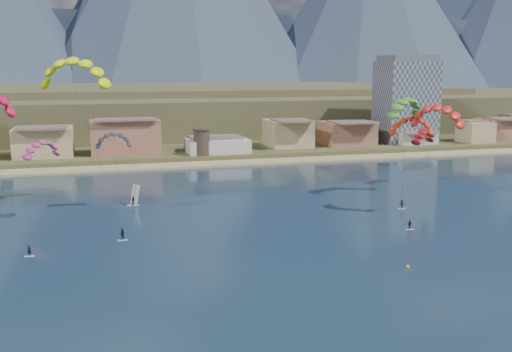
# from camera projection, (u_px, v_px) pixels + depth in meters

# --- Properties ---
(ground) EXTENTS (2400.00, 2400.00, 0.00)m
(ground) POSITION_uv_depth(u_px,v_px,m) (322.00, 295.00, 74.45)
(ground) COLOR #0D1D30
(ground) RESTS_ON ground
(beach) EXTENTS (2200.00, 12.00, 0.90)m
(beach) POSITION_uv_depth(u_px,v_px,m) (191.00, 165.00, 174.80)
(beach) COLOR tan
(beach) RESTS_ON ground
(land) EXTENTS (2200.00, 900.00, 4.00)m
(land) POSITION_uv_depth(u_px,v_px,m) (121.00, 98.00, 604.88)
(land) COLOR brown
(land) RESTS_ON ground
(foothills) EXTENTS (940.00, 210.00, 18.00)m
(foothills) POSITION_uv_depth(u_px,v_px,m) (194.00, 108.00, 298.92)
(foothills) COLOR brown
(foothills) RESTS_ON ground
(town) EXTENTS (400.00, 24.00, 12.00)m
(town) POSITION_uv_depth(u_px,v_px,m) (53.00, 138.00, 177.97)
(town) COLOR beige
(town) RESTS_ON ground
(apartment_tower) EXTENTS (20.00, 16.00, 32.00)m
(apartment_tower) POSITION_uv_depth(u_px,v_px,m) (406.00, 100.00, 214.95)
(apartment_tower) COLOR gray
(apartment_tower) RESTS_ON ground
(watchtower) EXTENTS (5.82, 5.82, 8.60)m
(watchtower) POSITION_uv_depth(u_px,v_px,m) (202.00, 141.00, 182.60)
(watchtower) COLOR #47382D
(watchtower) RESTS_ON ground
(kitesurfer_yellow) EXTENTS (14.41, 16.42, 32.69)m
(kitesurfer_yellow) POSITION_uv_depth(u_px,v_px,m) (75.00, 69.00, 102.48)
(kitesurfer_yellow) COLOR silver
(kitesurfer_yellow) RESTS_ON ground
(kitesurfer_orange) EXTENTS (16.37, 14.45, 24.61)m
(kitesurfer_orange) POSITION_uv_depth(u_px,v_px,m) (438.00, 112.00, 112.27)
(kitesurfer_orange) COLOR silver
(kitesurfer_orange) RESTS_ON ground
(kitesurfer_green) EXTENTS (12.65, 15.56, 24.51)m
(kitesurfer_green) POSITION_uv_depth(u_px,v_px,m) (405.00, 105.00, 128.98)
(kitesurfer_green) COLOR silver
(kitesurfer_green) RESTS_ON ground
(distant_kite_pink) EXTENTS (9.18, 8.79, 15.52)m
(distant_kite_pink) POSITION_uv_depth(u_px,v_px,m) (41.00, 146.00, 126.68)
(distant_kite_pink) COLOR #262626
(distant_kite_pink) RESTS_ON ground
(distant_kite_dark) EXTENTS (7.68, 5.58, 17.80)m
(distant_kite_dark) POSITION_uv_depth(u_px,v_px,m) (113.00, 137.00, 117.28)
(distant_kite_dark) COLOR #262626
(distant_kite_dark) RESTS_ON ground
(distant_kite_orange) EXTENTS (11.27, 7.72, 19.86)m
(distant_kite_orange) POSITION_uv_depth(u_px,v_px,m) (412.00, 123.00, 134.12)
(distant_kite_orange) COLOR #262626
(distant_kite_orange) RESTS_ON ground
(distant_kite_red) EXTENTS (9.20, 7.77, 16.22)m
(distant_kite_red) POSITION_uv_depth(u_px,v_px,m) (423.00, 134.00, 143.18)
(distant_kite_red) COLOR #262626
(distant_kite_red) RESTS_ON ground
(windsurfer) EXTENTS (2.60, 2.85, 4.50)m
(windsurfer) POSITION_uv_depth(u_px,v_px,m) (134.00, 199.00, 123.44)
(windsurfer) COLOR silver
(windsurfer) RESTS_ON ground
(buoy) EXTENTS (0.60, 0.60, 0.60)m
(buoy) POSITION_uv_depth(u_px,v_px,m) (408.00, 267.00, 84.79)
(buoy) COLOR gold
(buoy) RESTS_ON ground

